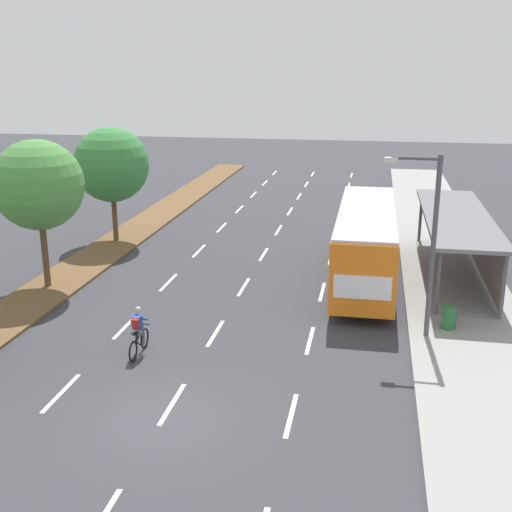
{
  "coord_description": "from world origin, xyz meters",
  "views": [
    {
      "loc": [
        5.44,
        -14.97,
        9.5
      ],
      "look_at": [
        0.39,
        12.19,
        1.2
      ],
      "focal_mm": 44.74,
      "sensor_mm": 36.0,
      "label": 1
    }
  ],
  "objects": [
    {
      "name": "cyclist",
      "position": [
        -2.12,
        3.87,
        0.79
      ],
      "size": [
        0.46,
        1.82,
        1.71
      ],
      "color": "black",
      "rests_on": "ground"
    },
    {
      "name": "sidewalk_right",
      "position": [
        9.25,
        20.0,
        0.07
      ],
      "size": [
        4.5,
        52.0,
        0.15
      ],
      "primitive_type": "cube",
      "color": "gray",
      "rests_on": "ground"
    },
    {
      "name": "ground_plane",
      "position": [
        0.0,
        0.0,
        0.0
      ],
      "size": [
        140.0,
        140.0,
        0.0
      ],
      "primitive_type": "plane",
      "color": "#38383D"
    },
    {
      "name": "bus_shelter",
      "position": [
        9.53,
        14.37,
        1.87
      ],
      "size": [
        2.9,
        11.88,
        2.86
      ],
      "color": "gray",
      "rests_on": "sidewalk_right"
    },
    {
      "name": "trash_bin",
      "position": [
        8.45,
        7.78,
        0.57
      ],
      "size": [
        0.52,
        0.52,
        0.85
      ],
      "primitive_type": "cylinder",
      "color": "#286B38",
      "rests_on": "sidewalk_right"
    },
    {
      "name": "lane_divider_right",
      "position": [
        3.5,
        19.08,
        0.0
      ],
      "size": [
        0.14,
        49.17,
        0.01
      ],
      "color": "white",
      "rests_on": "ground"
    },
    {
      "name": "bus",
      "position": [
        5.25,
        13.09,
        2.07
      ],
      "size": [
        2.54,
        11.29,
        3.37
      ],
      "color": "orange",
      "rests_on": "ground"
    },
    {
      "name": "median_strip",
      "position": [
        -8.3,
        20.0,
        0.06
      ],
      "size": [
        2.6,
        52.0,
        0.12
      ],
      "primitive_type": "cube",
      "color": "brown",
      "rests_on": "ground"
    },
    {
      "name": "lane_divider_left",
      "position": [
        -3.5,
        19.08,
        0.0
      ],
      "size": [
        0.14,
        49.17,
        0.01
      ],
      "color": "white",
      "rests_on": "ground"
    },
    {
      "name": "lane_divider_center",
      "position": [
        0.0,
        19.08,
        0.0
      ],
      "size": [
        0.14,
        49.17,
        0.01
      ],
      "color": "white",
      "rests_on": "ground"
    },
    {
      "name": "median_tree_third",
      "position": [
        -8.51,
        17.35,
        4.33
      ],
      "size": [
        4.04,
        4.04,
        6.24
      ],
      "color": "brown",
      "rests_on": "median_strip"
    },
    {
      "name": "streetlight",
      "position": [
        7.42,
        6.99,
        3.89
      ],
      "size": [
        1.91,
        0.24,
        6.5
      ],
      "color": "#4C4C51",
      "rests_on": "sidewalk_right"
    },
    {
      "name": "median_tree_second",
      "position": [
        -8.52,
        9.6,
        4.61
      ],
      "size": [
        3.85,
        3.85,
        6.43
      ],
      "color": "brown",
      "rests_on": "median_strip"
    }
  ]
}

